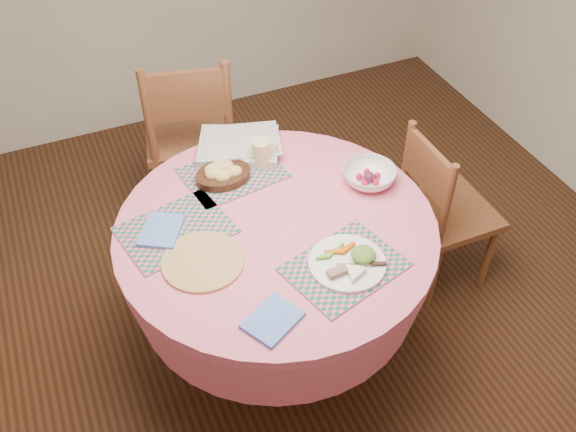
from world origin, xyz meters
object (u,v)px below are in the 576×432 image
at_px(wicker_trivet, 203,261).
at_px(chair_right, 442,208).
at_px(dinner_plate, 350,262).
at_px(bread_bowl, 222,173).
at_px(chair_back, 191,134).
at_px(fruit_bowl, 369,176).
at_px(latte_mug, 262,153).
at_px(dining_table, 277,260).

bearing_deg(wicker_trivet, chair_right, 7.77).
height_order(dinner_plate, bread_bowl, bread_bowl).
bearing_deg(wicker_trivet, chair_back, 76.13).
relative_size(chair_right, wicker_trivet, 2.85).
height_order(dinner_plate, fruit_bowl, fruit_bowl).
height_order(wicker_trivet, fruit_bowl, fruit_bowl).
relative_size(chair_back, latte_mug, 8.47).
bearing_deg(chair_back, wicker_trivet, 89.19).
distance_m(chair_back, latte_mug, 0.73).
height_order(chair_right, bread_bowl, chair_right).
xyz_separation_m(chair_right, dinner_plate, (-0.71, -0.39, 0.32)).
distance_m(chair_right, wicker_trivet, 1.23).
bearing_deg(chair_right, wicker_trivet, 98.15).
xyz_separation_m(wicker_trivet, latte_mug, (0.41, 0.44, 0.06)).
relative_size(dining_table, chair_right, 1.45).
relative_size(bread_bowl, latte_mug, 1.97).
bearing_deg(chair_back, dinner_plate, 111.93).
height_order(dining_table, bread_bowl, bread_bowl).
height_order(chair_right, dinner_plate, chair_right).
height_order(dining_table, chair_right, chair_right).
bearing_deg(chair_right, fruit_bowl, 91.18).
xyz_separation_m(latte_mug, fruit_bowl, (0.36, -0.28, -0.03)).
bearing_deg(dining_table, dinner_plate, -61.91).
xyz_separation_m(wicker_trivet, bread_bowl, (0.22, 0.41, 0.03)).
relative_size(chair_right, fruit_bowl, 3.78).
distance_m(chair_right, fruit_bowl, 0.54).
relative_size(dining_table, fruit_bowl, 5.47).
bearing_deg(dining_table, bread_bowl, 105.79).
bearing_deg(fruit_bowl, bread_bowl, 154.85).
distance_m(bread_bowl, latte_mug, 0.19).
xyz_separation_m(wicker_trivet, fruit_bowl, (0.76, 0.16, 0.03)).
height_order(dining_table, fruit_bowl, fruit_bowl).
height_order(dining_table, wicker_trivet, wicker_trivet).
height_order(chair_right, chair_back, chair_back).
xyz_separation_m(dinner_plate, bread_bowl, (-0.25, 0.64, 0.02)).
height_order(chair_back, bread_bowl, chair_back).
distance_m(dining_table, chair_right, 0.88).
height_order(bread_bowl, latte_mug, latte_mug).
bearing_deg(chair_right, latte_mug, 70.92).
xyz_separation_m(wicker_trivet, dinner_plate, (0.47, -0.23, 0.02)).
distance_m(dining_table, dinner_plate, 0.40).
xyz_separation_m(dining_table, latte_mug, (0.09, 0.36, 0.26)).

